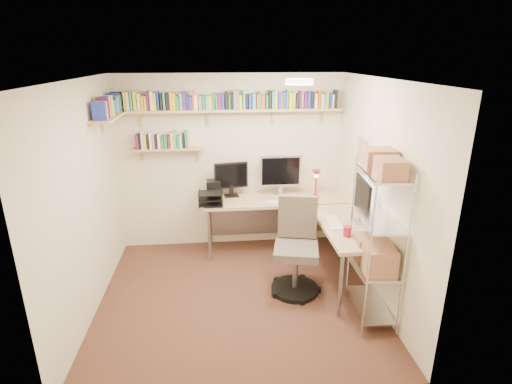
% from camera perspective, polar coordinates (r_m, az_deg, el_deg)
% --- Properties ---
extents(ground, '(3.20, 3.20, 0.00)m').
position_cam_1_polar(ground, '(4.92, -2.63, -14.68)').
color(ground, '#4A281F').
rests_on(ground, ground).
extents(room_shell, '(3.24, 3.04, 2.52)m').
position_cam_1_polar(room_shell, '(4.26, -2.88, 2.92)').
color(room_shell, beige).
rests_on(room_shell, ground).
extents(wall_shelves, '(3.12, 1.09, 0.80)m').
position_cam_1_polar(wall_shelves, '(5.44, -8.27, 11.43)').
color(wall_shelves, '#D3BC77').
rests_on(wall_shelves, ground).
extents(corner_desk, '(2.14, 2.04, 1.39)m').
position_cam_1_polar(corner_desk, '(5.44, 4.07, -1.86)').
color(corner_desk, beige).
rests_on(corner_desk, ground).
extents(office_chair, '(0.62, 0.63, 1.15)m').
position_cam_1_polar(office_chair, '(4.85, 5.75, -8.63)').
color(office_chair, black).
rests_on(office_chair, ground).
extents(wire_rack, '(0.43, 0.78, 1.84)m').
position_cam_1_polar(wire_rack, '(4.26, 17.02, -4.44)').
color(wire_rack, silver).
rests_on(wire_rack, ground).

